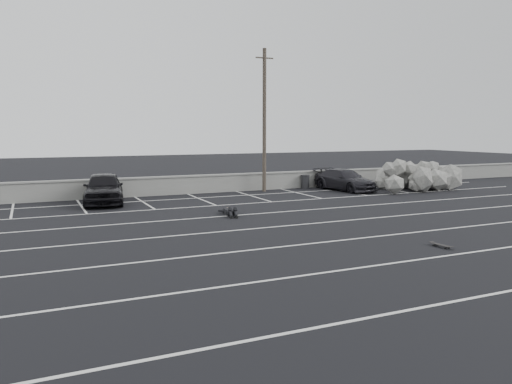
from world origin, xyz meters
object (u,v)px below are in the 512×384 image
car_left (104,188)px  riprap_pile (418,179)px  person (229,209)px  car_right (345,180)px  utility_pole (264,120)px  skateboard (441,245)px  trash_bin (305,182)px

car_left → riprap_pile: (18.80, -1.52, -0.16)m
person → car_right: bearing=39.9°
utility_pole → person: bearing=-126.0°
utility_pole → riprap_pile: utility_pole is taller
person → skateboard: bearing=-55.0°
riprap_pile → person: 14.86m
skateboard → person: bearing=109.8°
trash_bin → person: size_ratio=0.35×
trash_bin → skateboard: 16.24m
utility_pole → riprap_pile: bearing=-16.2°
car_right → trash_bin: bearing=124.0°
car_right → riprap_pile: bearing=-22.1°
car_left → utility_pole: utility_pole is taller
trash_bin → person: (-7.95, -7.13, -0.20)m
car_left → utility_pole: bearing=16.3°
utility_pole → skateboard: (-1.19, -15.32, -4.17)m
person → utility_pole: bearing=65.4°
riprap_pile → skateboard: bearing=-129.9°
car_right → person: car_right is taller
utility_pole → trash_bin: bearing=6.6°
trash_bin → skateboard: bearing=-105.1°
person → skateboard: 9.33m
riprap_pile → utility_pole: bearing=163.8°
person → skateboard: (3.73, -8.55, -0.16)m
riprap_pile → person: riprap_pile is taller
car_left → trash_bin: 12.57m
utility_pole → riprap_pile: (9.37, -2.72, -3.62)m
utility_pole → car_right: bearing=-18.0°
car_left → car_right: (14.15, -0.33, -0.14)m
trash_bin → car_left: bearing=-172.9°
car_left → car_right: car_left is taller
car_right → utility_pole: size_ratio=0.53×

